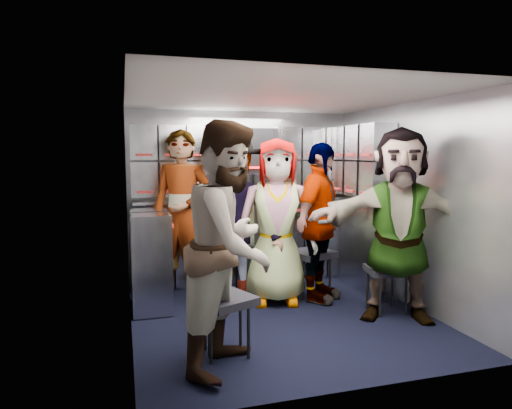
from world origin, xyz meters
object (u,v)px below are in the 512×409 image
object	(u,v)px
attendant_arc_a	(231,246)
attendant_arc_d	(319,223)
jump_seat_near_left	(226,303)
attendant_standing	(182,216)
jump_seat_mid_right	(312,256)
attendant_arc_e	(399,224)
jump_seat_mid_left	(228,262)
attendant_arc_b	(231,216)
jump_seat_center	(271,265)
attendant_arc_c	(276,221)
jump_seat_near_right	(387,272)

from	to	relation	value
attendant_arc_a	attendant_arc_d	size ratio (longest dim) A/B	1.07
jump_seat_near_left	attendant_standing	xyz separation A→B (m)	(-0.15, 1.45, 0.50)
jump_seat_mid_right	attendant_arc_e	bearing A→B (deg)	-60.85
jump_seat_mid_left	attendant_arc_b	xyz separation A→B (m)	(0.00, -0.18, 0.54)
jump_seat_center	attendant_arc_c	size ratio (longest dim) A/B	0.23
jump_seat_center	attendant_arc_a	distance (m)	1.76
jump_seat_near_right	attendant_arc_e	distance (m)	0.54
jump_seat_near_left	attendant_arc_e	size ratio (longest dim) A/B	0.28
attendant_arc_c	jump_seat_center	bearing A→B (deg)	104.45
jump_seat_center	attendant_arc_b	xyz separation A→B (m)	(-0.44, 0.03, 0.56)
attendant_standing	jump_seat_near_right	bearing A→B (deg)	-0.86
jump_seat_mid_left	attendant_standing	size ratio (longest dim) A/B	0.24
jump_seat_near_left	jump_seat_mid_left	xyz separation A→B (m)	(0.35, 1.50, -0.04)
attendant_arc_b	attendant_arc_c	size ratio (longest dim) A/B	1.05
jump_seat_mid_right	attendant_arc_c	world-z (taller)	attendant_arc_c
attendant_arc_d	jump_seat_center	bearing A→B (deg)	105.67
jump_seat_near_left	jump_seat_mid_right	size ratio (longest dim) A/B	0.97
jump_seat_near_right	attendant_arc_a	xyz separation A→B (m)	(-1.74, -0.69, 0.50)
jump_seat_center	attendant_arc_b	world-z (taller)	attendant_arc_b
jump_seat_near_left	attendant_arc_d	distance (m)	1.68
attendant_standing	jump_seat_mid_right	bearing A→B (deg)	16.15
jump_seat_center	attendant_arc_c	distance (m)	0.55
jump_seat_mid_right	jump_seat_near_right	distance (m)	0.87
attendant_arc_c	attendant_standing	bearing A→B (deg)	174.58
jump_seat_center	jump_seat_near_right	distance (m)	1.24
jump_seat_mid_left	jump_seat_mid_right	world-z (taller)	jump_seat_mid_right
jump_seat_near_right	attendant_arc_b	world-z (taller)	attendant_arc_b
jump_seat_near_right	attendant_arc_c	world-z (taller)	attendant_arc_c
jump_seat_mid_left	jump_seat_mid_right	xyz separation A→B (m)	(0.90, -0.28, 0.08)
jump_seat_mid_left	attendant_arc_c	bearing A→B (deg)	-41.21
jump_seat_mid_right	attendant_arc_d	bearing A→B (deg)	-90.00
jump_seat_mid_right	attendant_standing	world-z (taller)	attendant_standing
attendant_standing	jump_seat_near_left	bearing A→B (deg)	-58.39
jump_seat_mid_left	jump_seat_near_right	bearing A→B (deg)	-35.57
attendant_arc_d	attendant_arc_e	bearing A→B (deg)	-99.85
jump_seat_near_left	attendant_arc_d	size ratio (longest dim) A/B	0.30
attendant_standing	attendant_arc_a	distance (m)	1.64
attendant_arc_d	attendant_arc_e	size ratio (longest dim) A/B	0.93
attendant_arc_b	attendant_arc_c	bearing A→B (deg)	10.56
attendant_arc_b	attendant_arc_e	world-z (taller)	attendant_arc_b
jump_seat_center	attendant_standing	distance (m)	1.11
attendant_arc_d	attendant_arc_b	bearing A→B (deg)	117.62
jump_seat_mid_left	attendant_arc_a	xyz separation A→B (m)	(-0.35, -1.68, 0.53)
jump_seat_mid_right	attendant_arc_a	xyz separation A→B (m)	(-1.24, -1.40, 0.46)
attendant_arc_d	attendant_arc_a	bearing A→B (deg)	179.59
jump_seat_center	jump_seat_near_right	xyz separation A→B (m)	(0.95, -0.79, 0.05)
attendant_arc_c	jump_seat_mid_right	bearing A→B (deg)	27.24
attendant_arc_c	attendant_arc_d	world-z (taller)	attendant_arc_c
jump_seat_mid_left	jump_seat_near_right	world-z (taller)	jump_seat_near_right
jump_seat_mid_left	attendant_arc_e	size ratio (longest dim) A/B	0.24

